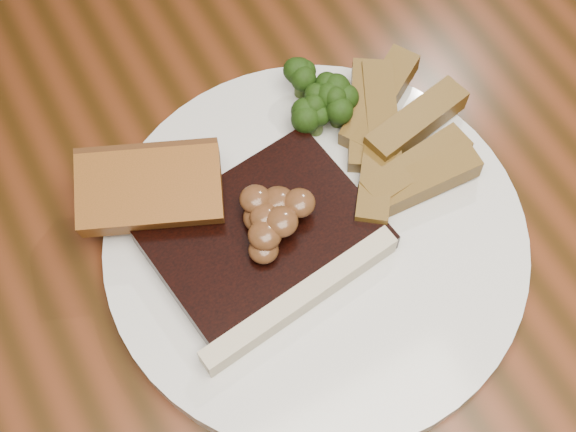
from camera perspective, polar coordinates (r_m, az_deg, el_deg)
name	(u,v)px	position (r m, az deg, el deg)	size (l,w,h in m)	color
dining_table	(288,292)	(0.67, 0.03, -5.40)	(1.60, 0.90, 0.75)	#512410
plate	(316,242)	(0.58, 1.98, -1.86)	(0.30, 0.30, 0.01)	silver
steak	(265,241)	(0.56, -1.63, -1.76)	(0.15, 0.11, 0.02)	black
steak_bone	(301,302)	(0.55, 0.90, -6.10)	(0.16, 0.01, 0.02)	#C0B395
mushroom_pile	(265,235)	(0.54, -1.67, -1.36)	(0.07, 0.07, 0.03)	brown
garlic_bread	(154,204)	(0.58, -9.49, 0.88)	(0.10, 0.05, 0.02)	brown
potato_wedges	(397,164)	(0.60, 7.79, 3.68)	(0.12, 0.12, 0.02)	brown
broccoli_cluster	(317,102)	(0.61, 2.11, 8.14)	(0.06, 0.06, 0.04)	#19380C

